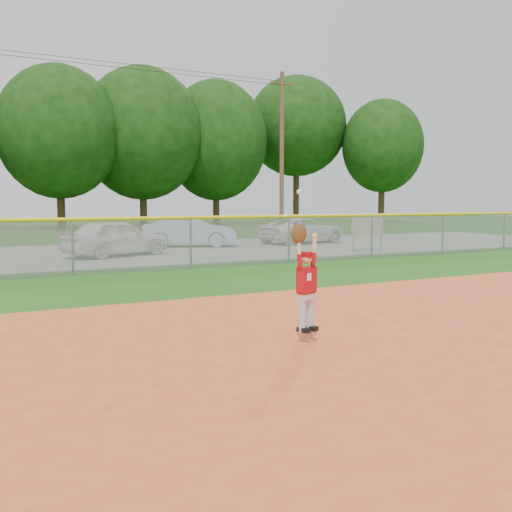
{
  "coord_description": "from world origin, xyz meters",
  "views": [
    {
      "loc": [
        -5.96,
        -5.59,
        1.97
      ],
      "look_at": [
        -1.77,
        2.45,
        1.1
      ],
      "focal_mm": 40.0,
      "sensor_mm": 36.0,
      "label": 1
    }
  ],
  "objects_px": {
    "car_blue": "(190,231)",
    "sponsor_sign": "(368,227)",
    "car_white_a": "(116,238)",
    "ballplayer": "(305,278)",
    "car_white_b": "(303,230)"
  },
  "relations": [
    {
      "from": "car_white_a",
      "to": "car_white_b",
      "type": "bearing_deg",
      "value": -96.65
    },
    {
      "from": "car_blue",
      "to": "car_white_a",
      "type": "bearing_deg",
      "value": 149.36
    },
    {
      "from": "car_white_a",
      "to": "car_white_b",
      "type": "height_order",
      "value": "car_white_a"
    },
    {
      "from": "car_white_a",
      "to": "sponsor_sign",
      "type": "xyz_separation_m",
      "value": [
        9.31,
        -2.44,
        0.3
      ]
    },
    {
      "from": "car_blue",
      "to": "ballplayer",
      "type": "height_order",
      "value": "ballplayer"
    },
    {
      "from": "car_blue",
      "to": "sponsor_sign",
      "type": "bearing_deg",
      "value": -110.24
    },
    {
      "from": "sponsor_sign",
      "to": "ballplayer",
      "type": "xyz_separation_m",
      "value": [
        -10.07,
        -11.3,
        -0.06
      ]
    },
    {
      "from": "car_white_a",
      "to": "ballplayer",
      "type": "relative_size",
      "value": 1.98
    },
    {
      "from": "car_white_b",
      "to": "ballplayer",
      "type": "distance_m",
      "value": 18.93
    },
    {
      "from": "car_blue",
      "to": "ballplayer",
      "type": "bearing_deg",
      "value": -172.04
    },
    {
      "from": "car_white_b",
      "to": "ballplayer",
      "type": "bearing_deg",
      "value": 138.29
    },
    {
      "from": "car_white_a",
      "to": "car_blue",
      "type": "xyz_separation_m",
      "value": [
        3.87,
        2.78,
        0.0
      ]
    },
    {
      "from": "car_white_b",
      "to": "sponsor_sign",
      "type": "height_order",
      "value": "sponsor_sign"
    },
    {
      "from": "car_white_b",
      "to": "sponsor_sign",
      "type": "bearing_deg",
      "value": 170.69
    },
    {
      "from": "sponsor_sign",
      "to": "ballplayer",
      "type": "height_order",
      "value": "ballplayer"
    }
  ]
}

